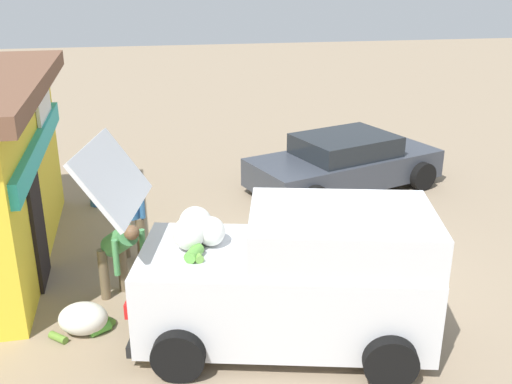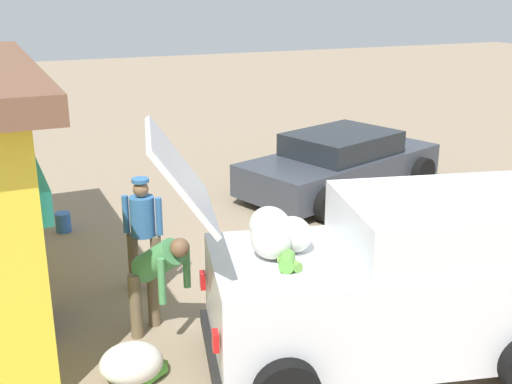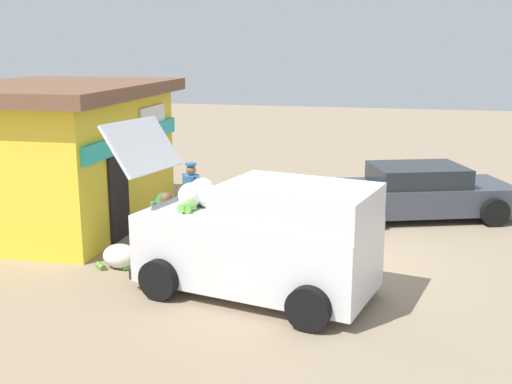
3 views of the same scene
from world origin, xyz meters
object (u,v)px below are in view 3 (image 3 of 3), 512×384
at_px(delivery_van, 262,239).
at_px(parked_sedan, 417,192).
at_px(storefront_bar, 56,153).
at_px(paint_bucket, 195,198).
at_px(customer_bending, 162,214).
at_px(unloaded_banana_pile, 121,257).
at_px(vendor_standing, 192,195).

xyz_separation_m(delivery_van, parked_sedan, (5.55, -2.51, -0.36)).
height_order(storefront_bar, parked_sedan, storefront_bar).
xyz_separation_m(delivery_van, paint_bucket, (5.44, 3.03, -0.79)).
distance_m(storefront_bar, customer_bending, 3.72).
relative_size(storefront_bar, customer_bending, 4.38).
bearing_deg(delivery_van, parked_sedan, -24.36).
bearing_deg(delivery_van, customer_bending, 58.21).
bearing_deg(paint_bucket, unloaded_banana_pile, -177.75).
bearing_deg(vendor_standing, delivery_van, -141.85).
bearing_deg(paint_bucket, parked_sedan, -88.84).
bearing_deg(unloaded_banana_pile, delivery_van, -102.58).
relative_size(storefront_bar, delivery_van, 1.27).
height_order(delivery_van, vendor_standing, delivery_van).
bearing_deg(unloaded_banana_pile, customer_bending, -32.20).
bearing_deg(parked_sedan, delivery_van, 155.64).
height_order(storefront_bar, paint_bucket, storefront_bar).
bearing_deg(customer_bending, vendor_standing, -6.01).
bearing_deg(unloaded_banana_pile, vendor_standing, -16.85).
distance_m(vendor_standing, unloaded_banana_pile, 2.36).
distance_m(vendor_standing, paint_bucket, 2.88).
height_order(delivery_van, paint_bucket, delivery_van).
bearing_deg(storefront_bar, unloaded_banana_pile, -132.51).
bearing_deg(delivery_van, unloaded_banana_pile, 77.42).
height_order(vendor_standing, paint_bucket, vendor_standing).
distance_m(parked_sedan, customer_bending, 6.35).
bearing_deg(customer_bending, unloaded_banana_pile, 147.80).
relative_size(delivery_van, paint_bucket, 13.72).
relative_size(parked_sedan, vendor_standing, 2.94).
relative_size(customer_bending, paint_bucket, 3.97).
height_order(parked_sedan, customer_bending, customer_bending).
distance_m(storefront_bar, paint_bucket, 3.73).
bearing_deg(parked_sedan, customer_bending, 130.29).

